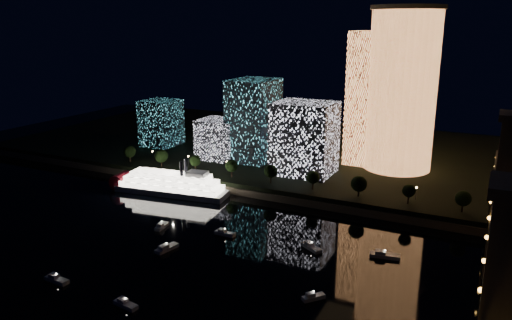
# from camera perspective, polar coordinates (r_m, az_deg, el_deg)

# --- Properties ---
(ground) EXTENTS (520.00, 520.00, 0.00)m
(ground) POSITION_cam_1_polar(r_m,az_deg,el_deg) (141.76, -2.43, -16.21)
(ground) COLOR black
(ground) RESTS_ON ground
(far_bank) EXTENTS (420.00, 160.00, 5.00)m
(far_bank) POSITION_cam_1_polar(r_m,az_deg,el_deg) (281.22, 13.46, 0.16)
(far_bank) COLOR black
(far_bank) RESTS_ON ground
(seawall) EXTENTS (420.00, 6.00, 3.00)m
(seawall) POSITION_cam_1_polar(r_m,az_deg,el_deg) (209.52, 8.47, -5.11)
(seawall) COLOR #6B5E4C
(seawall) RESTS_ON ground
(tower_cylindrical) EXTENTS (34.00, 34.00, 77.22)m
(tower_cylindrical) POSITION_cam_1_polar(r_m,az_deg,el_deg) (249.10, 16.35, 7.73)
(tower_cylindrical) COLOR #FB9650
(tower_cylindrical) RESTS_ON far_bank
(tower_rectangular) EXTENTS (20.65, 20.65, 65.72)m
(tower_rectangular) POSITION_cam_1_polar(r_m,az_deg,el_deg) (256.69, 12.97, 6.84)
(tower_rectangular) COLOR #FB9650
(tower_rectangular) RESTS_ON far_bank
(midrise_blocks) EXTENTS (118.65, 38.09, 41.74)m
(midrise_blocks) POSITION_cam_1_polar(r_m,az_deg,el_deg) (256.75, -0.89, 3.62)
(midrise_blocks) COLOR white
(midrise_blocks) RESTS_ON far_bank
(truss_bridge) EXTENTS (13.00, 266.00, 50.00)m
(truss_bridge) POSITION_cam_1_polar(r_m,az_deg,el_deg) (123.77, 26.82, -14.36)
(truss_bridge) COLOR navy
(truss_bridge) RESTS_ON ground
(riverboat) EXTENTS (56.71, 18.72, 16.79)m
(riverboat) POSITION_cam_1_polar(r_m,az_deg,el_deg) (228.28, -10.20, -2.71)
(riverboat) COLOR silver
(riverboat) RESTS_ON ground
(motorboats) EXTENTS (118.00, 72.46, 2.78)m
(motorboats) POSITION_cam_1_polar(r_m,az_deg,el_deg) (153.85, -0.99, -13.12)
(motorboats) COLOR silver
(motorboats) RESTS_ON ground
(esplanade_trees) EXTENTS (166.18, 6.72, 8.86)m
(esplanade_trees) POSITION_cam_1_polar(r_m,az_deg,el_deg) (223.73, 0.84, -1.18)
(esplanade_trees) COLOR black
(esplanade_trees) RESTS_ON far_bank
(street_lamps) EXTENTS (132.70, 0.70, 5.65)m
(street_lamps) POSITION_cam_1_polar(r_m,az_deg,el_deg) (229.49, 1.41, -1.14)
(street_lamps) COLOR black
(street_lamps) RESTS_ON far_bank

